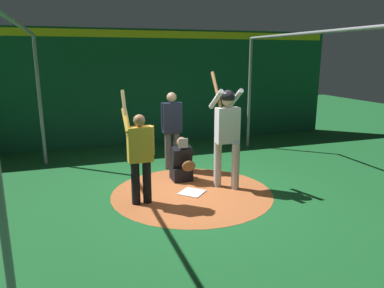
% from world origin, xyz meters
% --- Properties ---
extents(ground_plane, '(27.90, 27.90, 0.00)m').
position_xyz_m(ground_plane, '(0.00, 0.00, 0.00)').
color(ground_plane, '#195B28').
extents(dirt_circle, '(3.02, 3.02, 0.01)m').
position_xyz_m(dirt_circle, '(0.00, 0.00, 0.00)').
color(dirt_circle, '#B76033').
rests_on(dirt_circle, ground).
extents(home_plate, '(0.59, 0.59, 0.01)m').
position_xyz_m(home_plate, '(0.00, 0.00, 0.01)').
color(home_plate, white).
rests_on(home_plate, dirt_circle).
extents(batter, '(0.68, 0.49, 2.22)m').
position_xyz_m(batter, '(-0.07, 0.72, 1.18)').
color(batter, '#B3B3B7').
rests_on(batter, ground).
extents(catcher, '(0.58, 0.40, 0.92)m').
position_xyz_m(catcher, '(-0.75, 0.04, 0.36)').
color(catcher, black).
rests_on(catcher, ground).
extents(umpire, '(0.22, 0.49, 1.74)m').
position_xyz_m(umpire, '(-1.60, 0.08, 0.98)').
color(umpire, '#4C4C51').
rests_on(umpire, ground).
extents(visitor, '(0.53, 0.49, 1.96)m').
position_xyz_m(visitor, '(0.16, -0.99, 0.91)').
color(visitor, black).
rests_on(visitor, ground).
extents(back_wall, '(0.22, 11.90, 3.24)m').
position_xyz_m(back_wall, '(-4.32, 0.00, 1.63)').
color(back_wall, '#145133').
rests_on(back_wall, ground).
extents(cage_frame, '(5.99, 5.46, 3.00)m').
position_xyz_m(cage_frame, '(0.00, 0.00, 2.12)').
color(cage_frame, gray).
rests_on(cage_frame, ground).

